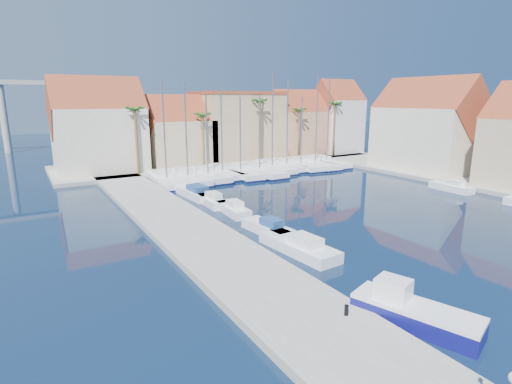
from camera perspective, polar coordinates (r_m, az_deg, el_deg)
ground at (r=26.91m, az=22.58°, el=-11.64°), size 260.00×260.00×0.00m
quay_west at (r=31.61m, az=-8.29°, el=-6.53°), size 6.00×77.00×0.50m
shore_north at (r=69.85m, az=-4.87°, el=4.44°), size 54.00×16.00×0.50m
shore_east at (r=60.69m, az=29.53°, el=1.42°), size 12.00×60.00×0.50m
bollard at (r=20.81m, az=12.79°, el=-16.14°), size 0.21×0.21×0.53m
fishing_boat at (r=21.75m, az=21.39°, el=-15.61°), size 3.80×6.30×2.09m
motorboat_west_0 at (r=29.15m, az=6.24°, el=-7.65°), size 2.72×6.91×1.40m
motorboat_west_1 at (r=32.90m, az=1.76°, el=-5.12°), size 2.15×5.41×1.40m
motorboat_west_2 at (r=38.52m, az=-3.28°, el=-2.38°), size 1.96×5.22×1.40m
motorboat_west_3 at (r=42.02m, az=-6.29°, el=-1.11°), size 2.05×5.57×1.40m
motorboat_west_4 at (r=45.74m, az=-8.70°, el=-0.01°), size 2.70×7.37×1.40m
motorboat_east_1 at (r=53.38m, az=26.17°, el=0.67°), size 1.91×5.24×1.40m
sailboat_0 at (r=53.18m, az=-12.82°, el=1.75°), size 3.22×11.08×13.11m
sailboat_1 at (r=54.21m, az=-9.95°, el=2.09°), size 3.05×11.13×12.82m
sailboat_2 at (r=55.30m, az=-7.15°, el=2.40°), size 2.99×10.54×11.49m
sailboat_3 at (r=57.02m, az=-5.12°, el=2.79°), size 3.47×10.29×12.64m
sailboat_4 at (r=57.37m, az=-2.48°, el=2.87°), size 3.69×11.35×11.11m
sailboat_5 at (r=58.70m, az=0.14°, el=3.11°), size 3.33×11.99×11.14m
sailboat_6 at (r=60.91m, az=2.00°, el=3.52°), size 3.04×10.54×14.52m
sailboat_7 at (r=62.44m, az=4.12°, el=3.75°), size 2.45×9.13×13.71m
sailboat_8 at (r=63.70m, az=6.09°, el=3.85°), size 3.43×10.70×11.11m
sailboat_9 at (r=65.50m, az=8.11°, el=4.07°), size 3.46×11.45×14.26m
sailboat_10 at (r=67.07m, az=9.70°, el=4.23°), size 2.98×10.60×13.92m
building_0 at (r=62.08m, az=-21.55°, el=8.31°), size 12.30×9.00×13.50m
building_1 at (r=65.23m, az=-10.94°, el=8.10°), size 10.30×8.00×11.00m
building_2 at (r=70.56m, az=-2.74°, el=9.47°), size 14.20×10.20×11.50m
building_3 at (r=76.16m, az=5.72°, el=9.39°), size 10.30×8.00×12.00m
building_4 at (r=81.01m, az=11.37°, el=10.22°), size 8.30×8.00×14.00m
building_6 at (r=64.76m, az=23.24°, el=8.33°), size 9.00×14.30×13.50m
palm_0 at (r=57.88m, az=-16.95°, el=10.90°), size 2.60×2.60×10.15m
palm_1 at (r=61.15m, az=-7.63°, el=10.56°), size 2.60×2.60×9.15m
palm_2 at (r=65.70m, az=0.54°, el=12.49°), size 2.60×2.60×11.15m
palm_3 at (r=70.23m, az=6.23°, el=11.31°), size 2.60×2.60×9.65m
palm_4 at (r=75.28m, az=11.23°, el=11.98°), size 2.60×2.60×10.65m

